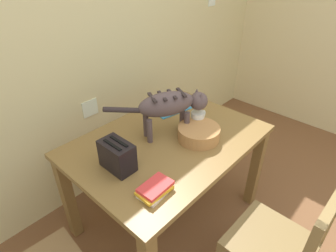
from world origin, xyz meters
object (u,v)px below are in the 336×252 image
(cat, at_px, (171,105))
(toaster, at_px, (117,156))
(coffee_mug, at_px, (198,118))
(wooden_chair_near, at_px, (279,245))
(dining_table, at_px, (168,150))
(saucer_bowl, at_px, (197,126))
(wicker_basket, at_px, (199,133))
(magazine, at_px, (171,109))
(book_stack, at_px, (155,189))

(cat, distance_m, toaster, 0.48)
(coffee_mug, height_order, wooden_chair_near, wooden_chair_near)
(dining_table, distance_m, saucer_bowl, 0.26)
(coffee_mug, bearing_deg, wicker_basket, -139.13)
(wooden_chair_near, bearing_deg, magazine, 73.93)
(saucer_bowl, distance_m, coffee_mug, 0.06)
(toaster, bearing_deg, magazine, 18.63)
(saucer_bowl, relative_size, coffee_mug, 1.39)
(wicker_basket, xyz_separation_m, wooden_chair_near, (-0.16, -0.68, -0.34))
(saucer_bowl, height_order, wicker_basket, wicker_basket)
(saucer_bowl, bearing_deg, magazine, 76.14)
(saucer_bowl, xyz_separation_m, magazine, (0.08, 0.31, -0.01))
(toaster, height_order, wooden_chair_near, wooden_chair_near)
(dining_table, xyz_separation_m, wicker_basket, (0.14, -0.15, 0.14))
(book_stack, xyz_separation_m, wicker_basket, (0.53, 0.13, 0.02))
(cat, relative_size, magazine, 2.19)
(cat, bearing_deg, magazine, 158.14)
(cat, bearing_deg, dining_table, -39.97)
(cat, xyz_separation_m, toaster, (-0.46, -0.01, -0.13))
(cat, distance_m, saucer_bowl, 0.28)
(saucer_bowl, bearing_deg, toaster, 173.54)
(cat, xyz_separation_m, wicker_basket, (0.07, -0.17, -0.17))
(cat, xyz_separation_m, magazine, (0.25, 0.23, -0.21))
(cat, xyz_separation_m, saucer_bowl, (0.17, -0.08, -0.20))
(cat, xyz_separation_m, book_stack, (-0.46, -0.30, -0.19))
(saucer_bowl, distance_m, magazine, 0.32)
(wicker_basket, bearing_deg, toaster, 163.33)
(coffee_mug, bearing_deg, saucer_bowl, 180.00)
(dining_table, bearing_deg, book_stack, -145.21)
(dining_table, bearing_deg, saucer_bowl, -13.64)
(saucer_bowl, bearing_deg, coffee_mug, 0.00)
(wicker_basket, bearing_deg, dining_table, 133.09)
(cat, relative_size, wooden_chair_near, 0.67)
(magazine, bearing_deg, toaster, -151.60)
(wicker_basket, xyz_separation_m, toaster, (-0.54, 0.16, 0.04))
(dining_table, distance_m, cat, 0.31)
(saucer_bowl, bearing_deg, book_stack, -160.95)
(book_stack, bearing_deg, cat, 33.48)
(dining_table, height_order, saucer_bowl, saucer_bowl)
(dining_table, relative_size, toaster, 6.29)
(cat, relative_size, book_stack, 3.35)
(dining_table, distance_m, magazine, 0.41)
(wicker_basket, bearing_deg, cat, 113.35)
(book_stack, xyz_separation_m, toaster, (-0.00, 0.29, 0.06))
(coffee_mug, xyz_separation_m, wicker_basket, (-0.10, -0.09, -0.03))
(saucer_bowl, distance_m, toaster, 0.64)
(coffee_mug, height_order, magazine, coffee_mug)
(dining_table, distance_m, book_stack, 0.50)
(book_stack, relative_size, toaster, 0.94)
(wooden_chair_near, bearing_deg, book_stack, 125.09)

